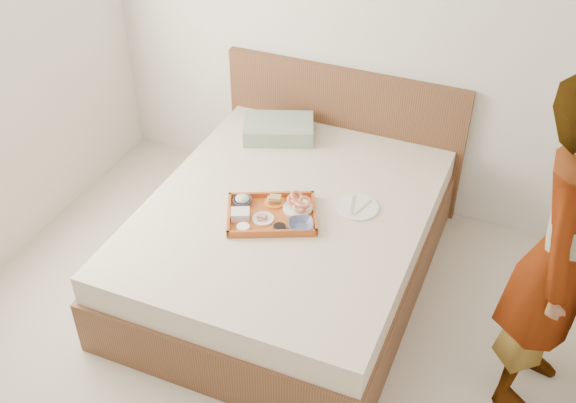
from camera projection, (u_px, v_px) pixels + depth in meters
The scene contains 16 objects.
ground at pixel (223, 402), 3.51m from camera, with size 3.50×4.00×0.01m, color beige.
wall_back at pixel (361, 17), 4.19m from camera, with size 3.50×0.01×2.60m, color silver.
bed at pixel (287, 241), 4.11m from camera, with size 1.65×2.00×0.53m, color brown.
headboard at pixel (342, 133), 4.69m from camera, with size 1.65×0.06×0.95m, color brown.
pillow at pixel (279, 129), 4.52m from camera, with size 0.45×0.31×0.11m, color gray.
tray at pixel (272, 214), 3.85m from camera, with size 0.50×0.36×0.05m, color #AB501C.
prawn_plate at pixel (298, 208), 3.90m from camera, with size 0.17×0.17×0.01m, color white.
navy_bowl_big at pixel (301, 225), 3.76m from camera, with size 0.14×0.14×0.03m, color #171E46.
sauce_dish at pixel (280, 228), 3.75m from camera, with size 0.07×0.07×0.03m, color black.
meat_plate at pixel (263, 219), 3.83m from camera, with size 0.12×0.12×0.01m, color white.
bread_plate at pixel (275, 202), 3.95m from camera, with size 0.12×0.12×0.01m, color orange.
salad_bowl at pixel (242, 201), 3.93m from camera, with size 0.11×0.11×0.03m, color #171E46.
plastic_tub at pixel (240, 214), 3.83m from camera, with size 0.10×0.09×0.05m, color silver.
cheese_round at pixel (243, 228), 3.75m from camera, with size 0.07×0.07×0.03m, color white.
dinner_plate at pixel (357, 207), 3.93m from camera, with size 0.25×0.25×0.01m, color white.
person at pixel (563, 257), 3.07m from camera, with size 0.65×0.42×1.77m, color beige.
Camera 1 is at (1.15, -1.87, 2.94)m, focal length 42.96 mm.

